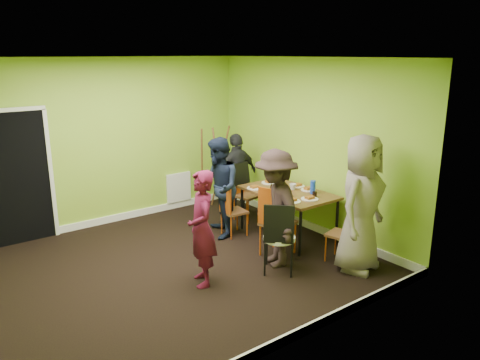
# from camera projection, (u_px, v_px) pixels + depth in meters

# --- Properties ---
(ground) EXTENTS (5.00, 5.00, 0.00)m
(ground) POSITION_uv_depth(u_px,v_px,m) (178.00, 266.00, 6.48)
(ground) COLOR black
(ground) RESTS_ON ground
(room_walls) EXTENTS (5.04, 4.54, 2.82)m
(room_walls) POSITION_uv_depth(u_px,v_px,m) (172.00, 198.00, 6.24)
(room_walls) COLOR #91B82F
(room_walls) RESTS_ON ground
(dining_table) EXTENTS (0.90, 1.50, 0.75)m
(dining_table) POSITION_uv_depth(u_px,v_px,m) (288.00, 194.00, 7.38)
(dining_table) COLOR black
(dining_table) RESTS_ON ground
(chair_left_far) EXTENTS (0.38, 0.38, 0.85)m
(chair_left_far) POSITION_uv_depth(u_px,v_px,m) (230.00, 207.00, 7.44)
(chair_left_far) COLOR #BF4D11
(chair_left_far) RESTS_ON ground
(chair_left_near) EXTENTS (0.54, 0.54, 1.05)m
(chair_left_near) POSITION_uv_depth(u_px,v_px,m) (275.00, 218.00, 6.65)
(chair_left_near) COLOR #BF4D11
(chair_left_near) RESTS_ON ground
(chair_back_end) EXTENTS (0.48, 0.54, 0.99)m
(chair_back_end) POSITION_uv_depth(u_px,v_px,m) (241.00, 180.00, 8.23)
(chair_back_end) COLOR #BF4D11
(chair_back_end) RESTS_ON ground
(chair_front_end) EXTENTS (0.43, 0.43, 0.85)m
(chair_front_end) POSITION_uv_depth(u_px,v_px,m) (346.00, 230.00, 6.49)
(chair_front_end) COLOR #BF4D11
(chair_front_end) RESTS_ON ground
(chair_bentwood) EXTENTS (0.55, 0.55, 1.00)m
(chair_bentwood) POSITION_uv_depth(u_px,v_px,m) (279.00, 235.00, 6.14)
(chair_bentwood) COLOR black
(chair_bentwood) RESTS_ON ground
(easel) EXTENTS (0.63, 0.59, 1.58)m
(easel) POSITION_uv_depth(u_px,v_px,m) (213.00, 169.00, 8.64)
(easel) COLOR brown
(easel) RESTS_ON ground
(plate_near_left) EXTENTS (0.25, 0.25, 0.01)m
(plate_near_left) POSITION_uv_depth(u_px,v_px,m) (254.00, 188.00, 7.52)
(plate_near_left) COLOR white
(plate_near_left) RESTS_ON dining_table
(plate_near_right) EXTENTS (0.26, 0.26, 0.01)m
(plate_near_right) POSITION_uv_depth(u_px,v_px,m) (292.00, 201.00, 6.85)
(plate_near_right) COLOR white
(plate_near_right) RESTS_ON dining_table
(plate_far_back) EXTENTS (0.26, 0.26, 0.01)m
(plate_far_back) POSITION_uv_depth(u_px,v_px,m) (269.00, 183.00, 7.83)
(plate_far_back) COLOR white
(plate_far_back) RESTS_ON dining_table
(plate_far_front) EXTENTS (0.26, 0.26, 0.01)m
(plate_far_front) POSITION_uv_depth(u_px,v_px,m) (310.00, 199.00, 6.96)
(plate_far_front) COLOR white
(plate_far_front) RESTS_ON dining_table
(plate_wall_back) EXTENTS (0.24, 0.24, 0.01)m
(plate_wall_back) POSITION_uv_depth(u_px,v_px,m) (298.00, 186.00, 7.62)
(plate_wall_back) COLOR white
(plate_wall_back) RESTS_ON dining_table
(plate_wall_front) EXTENTS (0.24, 0.24, 0.01)m
(plate_wall_front) POSITION_uv_depth(u_px,v_px,m) (308.00, 190.00, 7.42)
(plate_wall_front) COLOR white
(plate_wall_front) RESTS_ON dining_table
(thermos) EXTENTS (0.07, 0.07, 0.20)m
(thermos) POSITION_uv_depth(u_px,v_px,m) (280.00, 185.00, 7.35)
(thermos) COLOR white
(thermos) RESTS_ON dining_table
(blue_bottle) EXTENTS (0.08, 0.08, 0.20)m
(blue_bottle) POSITION_uv_depth(u_px,v_px,m) (313.00, 187.00, 7.23)
(blue_bottle) COLOR blue
(blue_bottle) RESTS_ON dining_table
(orange_bottle) EXTENTS (0.04, 0.04, 0.07)m
(orange_bottle) POSITION_uv_depth(u_px,v_px,m) (276.00, 188.00, 7.40)
(orange_bottle) COLOR #BF4D11
(orange_bottle) RESTS_ON dining_table
(glass_mid) EXTENTS (0.06, 0.06, 0.09)m
(glass_mid) POSITION_uv_depth(u_px,v_px,m) (272.00, 187.00, 7.43)
(glass_mid) COLOR black
(glass_mid) RESTS_ON dining_table
(glass_back) EXTENTS (0.07, 0.07, 0.09)m
(glass_back) POSITION_uv_depth(u_px,v_px,m) (275.00, 180.00, 7.81)
(glass_back) COLOR black
(glass_back) RESTS_ON dining_table
(glass_front) EXTENTS (0.07, 0.07, 0.09)m
(glass_front) POSITION_uv_depth(u_px,v_px,m) (315.00, 194.00, 7.05)
(glass_front) COLOR black
(glass_front) RESTS_ON dining_table
(cup_a) EXTENTS (0.14, 0.14, 0.11)m
(cup_a) POSITION_uv_depth(u_px,v_px,m) (286.00, 193.00, 7.08)
(cup_a) COLOR white
(cup_a) RESTS_ON dining_table
(cup_b) EXTENTS (0.11, 0.11, 0.10)m
(cup_b) POSITION_uv_depth(u_px,v_px,m) (293.00, 187.00, 7.43)
(cup_b) COLOR white
(cup_b) RESTS_ON dining_table
(person_standing) EXTENTS (0.52, 0.63, 1.49)m
(person_standing) POSITION_uv_depth(u_px,v_px,m) (202.00, 229.00, 5.82)
(person_standing) COLOR #570E2C
(person_standing) RESTS_ON ground
(person_left_far) EXTENTS (0.87, 0.96, 1.60)m
(person_left_far) POSITION_uv_depth(u_px,v_px,m) (219.00, 188.00, 7.36)
(person_left_far) COLOR black
(person_left_far) RESTS_ON ground
(person_left_near) EXTENTS (0.91, 1.19, 1.63)m
(person_left_near) POSITION_uv_depth(u_px,v_px,m) (276.00, 208.00, 6.35)
(person_left_near) COLOR black
(person_left_near) RESTS_ON ground
(person_back_end) EXTENTS (0.90, 0.44, 1.49)m
(person_back_end) POSITION_uv_depth(u_px,v_px,m) (237.00, 174.00, 8.41)
(person_back_end) COLOR black
(person_back_end) RESTS_ON ground
(person_front_end) EXTENTS (1.03, 0.81, 1.86)m
(person_front_end) POSITION_uv_depth(u_px,v_px,m) (361.00, 204.00, 6.18)
(person_front_end) COLOR gray
(person_front_end) RESTS_ON ground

